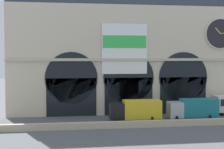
{
  "coord_description": "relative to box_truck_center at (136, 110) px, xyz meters",
  "views": [
    {
      "loc": [
        -10.51,
        -48.09,
        9.53
      ],
      "look_at": [
        -2.74,
        5.0,
        6.6
      ],
      "focal_mm": 53.52,
      "sensor_mm": 36.0,
      "label": 1
    }
  ],
  "objects": [
    {
      "name": "ground_plane",
      "position": [
        0.02,
        0.67,
        -1.7
      ],
      "size": [
        200.0,
        200.0,
        0.0
      ],
      "primitive_type": "plane",
      "color": "#54565B"
    },
    {
      "name": "quay_parapet_wall",
      "position": [
        0.02,
        -4.21,
        -1.25
      ],
      "size": [
        90.0,
        0.7,
        0.91
      ],
      "primitive_type": "cube",
      "color": "#BCAD8C",
      "rests_on": "ground"
    },
    {
      "name": "station_building",
      "position": [
        0.04,
        8.58,
        9.22
      ],
      "size": [
        38.83,
        6.23,
        22.38
      ],
      "color": "beige",
      "rests_on": "ground"
    },
    {
      "name": "box_truck_center",
      "position": [
        0.0,
        0.0,
        0.0
      ],
      "size": [
        7.5,
        2.91,
        3.12
      ],
      "color": "black",
      "rests_on": "ground"
    },
    {
      "name": "box_truck_mideast",
      "position": [
        8.86,
        0.17,
        0.0
      ],
      "size": [
        7.5,
        2.91,
        3.12
      ],
      "color": "#ADB2B7",
      "rests_on": "ground"
    }
  ]
}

